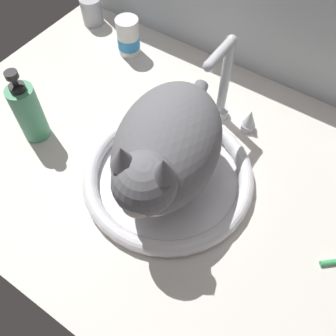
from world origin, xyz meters
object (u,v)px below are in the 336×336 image
object	(u,v)px
sink_basin	(168,175)
metal_jar	(92,11)
cat	(165,151)
soap_pump_bottle	(28,112)
pill_bottle	(128,38)
faucet	(222,90)

from	to	relation	value
sink_basin	metal_jar	bearing A→B (deg)	145.85
sink_basin	cat	world-z (taller)	cat
sink_basin	soap_pump_bottle	xyz separation A→B (cm)	(-30.76, -6.29, 5.69)
pill_bottle	faucet	bearing A→B (deg)	-12.97
pill_bottle	cat	bearing A→B (deg)	-43.02
cat	soap_pump_bottle	size ratio (longest dim) A/B	2.26
faucet	metal_jar	size ratio (longest dim) A/B	2.95
sink_basin	pill_bottle	bearing A→B (deg)	138.30
sink_basin	faucet	xyz separation A→B (cm)	(0.00, 20.29, 7.21)
metal_jar	pill_bottle	bearing A→B (deg)	-15.49
faucet	pill_bottle	world-z (taller)	faucet
sink_basin	soap_pump_bottle	distance (cm)	31.90
sink_basin	soap_pump_bottle	size ratio (longest dim) A/B	1.95
metal_jar	soap_pump_bottle	xyz separation A→B (cm)	(16.25, -38.17, 3.40)
metal_jar	soap_pump_bottle	world-z (taller)	soap_pump_bottle
faucet	metal_jar	xyz separation A→B (cm)	(-47.00, 11.59, -4.93)
sink_basin	soap_pump_bottle	world-z (taller)	soap_pump_bottle
metal_jar	pill_bottle	world-z (taller)	pill_bottle
metal_jar	soap_pump_bottle	distance (cm)	41.62
faucet	cat	world-z (taller)	cat
pill_bottle	soap_pump_bottle	world-z (taller)	soap_pump_bottle
metal_jar	pill_bottle	distance (cm)	16.92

